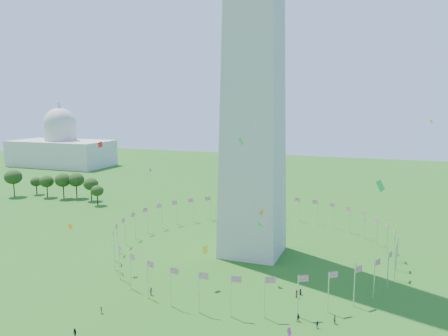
{
  "coord_description": "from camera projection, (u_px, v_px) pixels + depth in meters",
  "views": [
    {
      "loc": [
        34.99,
        -70.05,
        43.97
      ],
      "look_at": [
        -3.5,
        35.0,
        27.43
      ],
      "focal_mm": 35.0,
      "sensor_mm": 36.0,
      "label": 1
    }
  ],
  "objects": [
    {
      "name": "capitol_building",
      "position": [
        60.0,
        134.0,
        308.5
      ],
      "size": [
        70.0,
        35.0,
        46.0
      ],
      "primitive_type": null,
      "color": "beige",
      "rests_on": "ground"
    },
    {
      "name": "ground",
      "position": [
        178.0,
        336.0,
        83.41
      ],
      "size": [
        600.0,
        600.0,
        0.0
      ],
      "primitive_type": "plane",
      "color": "#1C5614",
      "rests_on": "ground"
    },
    {
      "name": "tree_line_west",
      "position": [
        56.0,
        187.0,
        203.65
      ],
      "size": [
        55.23,
        15.3,
        12.69
      ],
      "color": "#2C4C19",
      "rests_on": "ground"
    },
    {
      "name": "kites_aloft",
      "position": [
        233.0,
        212.0,
        105.5
      ],
      "size": [
        121.97,
        74.12,
        35.81
      ],
      "color": "green",
      "rests_on": "ground"
    },
    {
      "name": "flag_ring",
      "position": [
        252.0,
        238.0,
        129.19
      ],
      "size": [
        80.24,
        80.24,
        9.0
      ],
      "color": "silver",
      "rests_on": "ground"
    }
  ]
}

